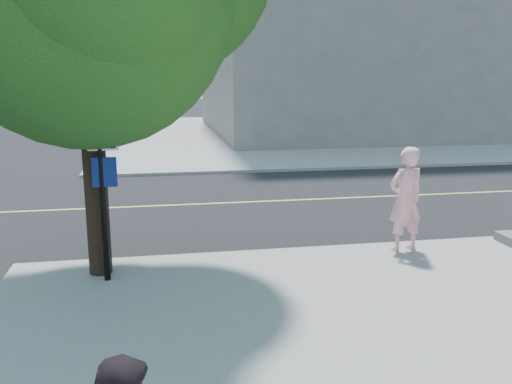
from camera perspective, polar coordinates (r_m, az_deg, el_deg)
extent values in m
plane|color=black|center=(10.71, -18.60, -7.35)|extent=(140.00, 140.00, 0.00)
cube|color=black|center=(15.00, -16.25, -1.66)|extent=(140.00, 9.00, 0.01)
cube|color=gray|center=(33.85, 10.33, 6.17)|extent=(29.00, 25.00, 0.12)
cube|color=slate|center=(34.52, 11.30, 18.00)|extent=(18.00, 16.00, 14.00)
imported|color=#FDACB9|center=(10.79, 15.29, -0.75)|extent=(0.82, 0.62, 2.02)
cylinder|color=black|center=(9.42, -16.46, 3.05)|extent=(0.39, 0.39, 3.86)
cylinder|color=black|center=(9.06, -15.79, 2.01)|extent=(0.10, 0.10, 3.63)
cylinder|color=black|center=(9.11, -23.60, 11.92)|extent=(2.25, 0.09, 0.09)
cube|color=white|center=(8.97, -15.64, 4.72)|extent=(0.48, 0.04, 0.17)
cube|color=navy|center=(9.04, -15.48, 2.01)|extent=(0.39, 0.04, 0.48)
imported|color=black|center=(8.94, -16.20, 9.12)|extent=(0.14, 0.17, 0.86)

